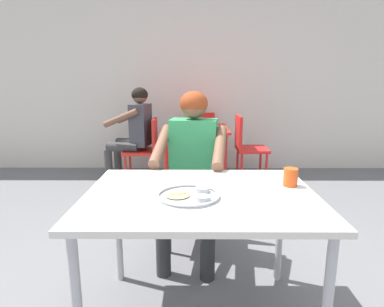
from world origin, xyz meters
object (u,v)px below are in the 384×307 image
thali_tray (189,195)px  chair_red_far (199,136)px  drinking_cup (291,177)px  table_background_red (196,134)px  table_foreground (200,206)px  patron_background (134,127)px  chair_foreground (195,183)px  diner_foreground (192,162)px  chair_red_right (246,144)px  chair_red_left (146,146)px

thali_tray → chair_red_far: chair_red_far is taller
drinking_cup → table_background_red: size_ratio=0.12×
table_foreground → patron_background: 2.68m
table_foreground → thali_tray: (-0.06, -0.07, 0.08)m
chair_foreground → diner_foreground: size_ratio=0.71×
table_foreground → chair_foreground: (-0.02, 0.93, -0.17)m
chair_red_right → chair_foreground: bearing=-112.1°
drinking_cup → patron_background: bearing=117.8°
thali_tray → chair_foreground: bearing=88.0°
table_foreground → table_background_red: 2.54m
table_foreground → chair_red_right: bearing=75.9°
chair_red_left → chair_red_far: (0.69, 0.71, 0.01)m
thali_tray → diner_foreground: 0.78m
chair_red_right → chair_red_far: size_ratio=1.02×
diner_foreground → chair_red_right: bearing=69.6°
table_background_red → patron_background: bearing=178.9°
thali_tray → chair_red_right: bearing=75.1°
drinking_cup → chair_red_right: size_ratio=0.11×
chair_red_left → chair_red_right: size_ratio=0.97×
drinking_cup → chair_red_left: chair_red_left is taller
chair_foreground → diner_foreground: bearing=-96.3°
table_foreground → thali_tray: bearing=-130.6°
table_background_red → chair_red_right: size_ratio=0.98×
drinking_cup → diner_foreground: (-0.54, 0.60, -0.07)m
diner_foreground → chair_red_right: diner_foreground is taller
table_background_red → chair_red_far: chair_red_far is taller
diner_foreground → table_background_red: (0.04, 1.83, -0.09)m
thali_tray → chair_red_far: bearing=88.1°
patron_background → chair_red_far: bearing=37.7°
thali_tray → drinking_cup: size_ratio=3.13×
thali_tray → table_background_red: (0.05, 2.61, -0.12)m
drinking_cup → chair_red_far: size_ratio=0.12×
table_background_red → drinking_cup: bearing=-78.4°
table_background_red → chair_foreground: bearing=-90.4°
table_background_red → thali_tray: bearing=-91.0°
chair_red_left → drinking_cup: bearing=-64.7°
chair_foreground → diner_foreground: 0.32m
diner_foreground → chair_red_left: 1.90m
table_foreground → chair_red_far: (0.05, 3.21, -0.17)m
drinking_cup → chair_red_right: bearing=86.3°
drinking_cup → table_background_red: 2.48m
table_foreground → drinking_cup: size_ratio=11.85×
thali_tray → chair_red_left: chair_red_left is taller
diner_foreground → patron_background: size_ratio=1.00×
chair_foreground → patron_background: (-0.78, 1.62, 0.23)m
chair_red_left → chair_red_right: bearing=3.5°
chair_foreground → thali_tray: bearing=-92.0°
table_foreground → chair_red_right: 2.67m
chair_foreground → table_foreground: bearing=-88.6°
patron_background → diner_foreground: bearing=-67.8°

